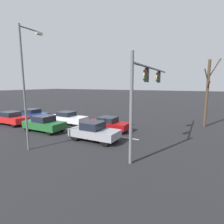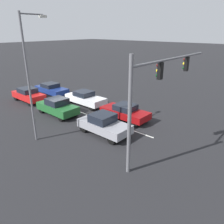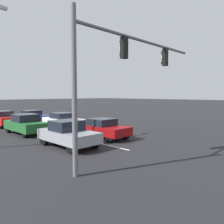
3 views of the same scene
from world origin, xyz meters
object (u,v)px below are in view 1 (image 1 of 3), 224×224
car_gray_midlane_front (94,131)px  street_lamp_right_shoulder (26,81)px  car_navy_leftlane_third (33,114)px  traffic_signal_gantry (145,85)px  bare_tree_near (207,92)px  car_red_midlane_third (11,118)px  car_maroon_leftlane_front (108,124)px  car_darkgreen_midlane_second (44,124)px  car_white_leftlane_second (68,118)px

car_gray_midlane_front → street_lamp_right_shoulder: (3.68, -2.98, 4.01)m
car_navy_leftlane_third → traffic_signal_gantry: traffic_signal_gantry is taller
street_lamp_right_shoulder → bare_tree_near: street_lamp_right_shoulder is taller
traffic_signal_gantry → car_gray_midlane_front: bearing=-89.5°
traffic_signal_gantry → car_red_midlane_third: bearing=-91.2°
car_gray_midlane_front → car_maroon_leftlane_front: 3.29m
car_darkgreen_midlane_second → car_red_midlane_third: (-0.27, -5.62, -0.00)m
car_gray_midlane_front → car_darkgreen_midlane_second: size_ratio=0.97×
car_red_midlane_third → car_maroon_leftlane_front: bearing=104.7°
car_white_leftlane_second → street_lamp_right_shoulder: size_ratio=0.54×
car_darkgreen_midlane_second → street_lamp_right_shoulder: bearing=37.7°
car_darkgreen_midlane_second → bare_tree_near: size_ratio=0.57×
car_darkgreen_midlane_second → car_white_leftlane_second: bearing=-177.4°
traffic_signal_gantry → car_white_leftlane_second: bearing=-109.4°
car_navy_leftlane_third → bare_tree_near: 21.08m
car_gray_midlane_front → traffic_signal_gantry: (-0.04, 4.16, 3.71)m
car_darkgreen_midlane_second → traffic_signal_gantry: size_ratio=0.48×
car_white_leftlane_second → traffic_signal_gantry: size_ratio=0.52×
car_maroon_leftlane_front → car_white_leftlane_second: 5.51m
car_maroon_leftlane_front → bare_tree_near: bare_tree_near is taller
car_darkgreen_midlane_second → street_lamp_right_shoulder: street_lamp_right_shoulder is taller
car_red_midlane_third → street_lamp_right_shoulder: street_lamp_right_shoulder is taller
traffic_signal_gantry → street_lamp_right_shoulder: street_lamp_right_shoulder is taller
car_maroon_leftlane_front → car_white_leftlane_second: (-0.39, -5.50, 0.02)m
car_red_midlane_third → car_gray_midlane_front: bearing=88.2°
car_red_midlane_third → traffic_signal_gantry: bearing=88.8°
car_red_midlane_third → street_lamp_right_shoulder: (4.05, 8.55, 4.02)m
car_darkgreen_midlane_second → car_navy_leftlane_third: car_darkgreen_midlane_second is taller
car_gray_midlane_front → traffic_signal_gantry: bearing=90.5°
traffic_signal_gantry → bare_tree_near: bearing=158.2°
car_maroon_leftlane_front → car_darkgreen_midlane_second: (3.14, -5.34, 0.07)m
car_white_leftlane_second → car_darkgreen_midlane_second: car_darkgreen_midlane_second is taller
car_maroon_leftlane_front → street_lamp_right_shoulder: street_lamp_right_shoulder is taller
car_gray_midlane_front → car_white_leftlane_second: 7.07m
bare_tree_near → car_gray_midlane_front: bearing=-39.8°
car_white_leftlane_second → car_red_midlane_third: 6.36m
car_darkgreen_midlane_second → bare_tree_near: 17.12m
car_gray_midlane_front → car_darkgreen_midlane_second: (-0.10, -5.91, -0.01)m
car_maroon_leftlane_front → car_red_midlane_third: car_red_midlane_third is taller
car_darkgreen_midlane_second → bare_tree_near: bare_tree_near is taller
traffic_signal_gantry → street_lamp_right_shoulder: (3.72, -7.14, 0.30)m
car_maroon_leftlane_front → car_navy_leftlane_third: bearing=-91.5°
car_darkgreen_midlane_second → car_red_midlane_third: car_darkgreen_midlane_second is taller
car_gray_midlane_front → bare_tree_near: 12.87m
street_lamp_right_shoulder → car_red_midlane_third: bearing=-115.3°
car_gray_midlane_front → car_navy_leftlane_third: size_ratio=0.90×
car_red_midlane_third → bare_tree_near: bare_tree_near is taller
car_darkgreen_midlane_second → traffic_signal_gantry: traffic_signal_gantry is taller
car_navy_leftlane_third → street_lamp_right_shoulder: bearing=51.1°
car_gray_midlane_front → street_lamp_right_shoulder: street_lamp_right_shoulder is taller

